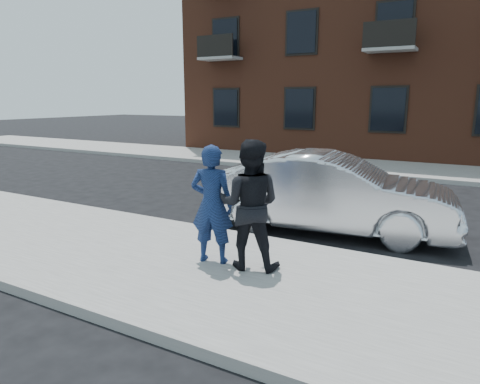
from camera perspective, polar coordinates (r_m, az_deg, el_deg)
The scene contains 9 objects.
ground at distance 6.75m, azimuth -3.61°, elevation -10.60°, with size 100.00×100.00×0.00m, color black.
near_sidewalk at distance 6.53m, azimuth -4.82°, elevation -10.72°, with size 50.00×3.50×0.15m, color gray.
near_curb at distance 7.98m, azimuth 2.42°, elevation -6.32°, with size 50.00×0.10×0.15m, color #999691.
far_sidewalk at distance 17.01m, azimuth 17.27°, elevation 3.15°, with size 50.00×3.50×0.15m, color gray.
far_curb at distance 15.27m, azimuth 15.85°, elevation 2.24°, with size 50.00×0.10×0.15m, color #999691.
apartment_building at distance 23.53m, azimuth 27.03°, elevation 19.69°, with size 24.30×10.30×12.30m.
silver_sedan at distance 8.70m, azimuth 12.02°, elevation -0.15°, with size 1.67×4.78×1.58m, color silver.
man_hoodie at distance 6.49m, azimuth -3.76°, elevation -1.66°, with size 0.75×0.58×1.82m.
man_peacoat at distance 6.25m, azimuth 1.30°, elevation -1.72°, with size 1.10×0.95×1.92m.
Camera 1 is at (3.37, -5.22, 2.63)m, focal length 32.00 mm.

